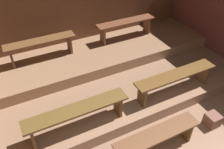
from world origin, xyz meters
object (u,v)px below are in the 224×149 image
at_px(bench_lower_right, 176,78).
at_px(wooden_crate_floor, 212,120).
at_px(bench_middle_left, 41,45).
at_px(bench_middle_right, 126,25).
at_px(bench_lower_left, 77,113).
at_px(bench_floor_center, 157,138).

relative_size(bench_lower_right, wooden_crate_floor, 7.17).
bearing_deg(bench_lower_right, bench_middle_left, 135.39).
xyz_separation_m(bench_lower_right, bench_middle_left, (-2.08, 2.05, 0.24)).
distance_m(bench_lower_right, bench_middle_left, 2.93).
distance_m(bench_lower_right, bench_middle_right, 2.06).
xyz_separation_m(bench_middle_left, bench_middle_right, (2.13, 0.00, 0.00)).
height_order(bench_lower_left, wooden_crate_floor, bench_lower_left).
relative_size(bench_middle_right, wooden_crate_floor, 6.23).
distance_m(bench_floor_center, bench_middle_right, 3.12).
height_order(bench_lower_right, bench_middle_right, bench_middle_right).
relative_size(bench_middle_left, wooden_crate_floor, 6.23).
bearing_deg(bench_lower_left, bench_lower_right, 0.00).
relative_size(bench_floor_center, bench_lower_left, 0.85).
bearing_deg(wooden_crate_floor, bench_lower_left, 159.54).
bearing_deg(bench_middle_left, bench_middle_right, 0.00).
distance_m(bench_lower_right, wooden_crate_floor, 1.01).
bearing_deg(bench_middle_left, wooden_crate_floor, -51.12).
height_order(bench_floor_center, bench_middle_right, bench_middle_right).
distance_m(bench_floor_center, bench_middle_left, 3.12).
xyz_separation_m(bench_floor_center, bench_lower_right, (1.01, 0.85, 0.25)).
xyz_separation_m(bench_lower_left, bench_middle_right, (2.08, 2.05, 0.24)).
xyz_separation_m(bench_lower_left, bench_lower_right, (2.02, 0.00, 0.00)).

